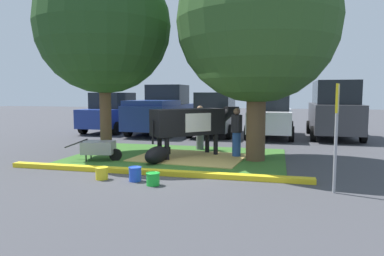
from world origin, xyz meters
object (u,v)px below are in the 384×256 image
object	(u,v)px
parking_sign	(337,116)
bucket_green	(153,179)
person_visitor_near	(237,131)
shade_tree_left	(104,26)
suv_dark_grey	(334,109)
hatchback_white	(271,115)
person_handler	(200,126)
calf_lying	(157,155)
wheelbarrow	(99,148)
bucket_blue	(135,174)
shade_tree_right	(258,22)
bucket_yellow	(102,173)
sedan_silver	(215,114)
cow_holstein	(191,122)
sedan_blue	(113,113)
pickup_truck_black	(162,111)

from	to	relation	value
parking_sign	bucket_green	xyz separation A→B (m)	(-3.68, -0.30, -1.37)
person_visitor_near	shade_tree_left	bearing A→B (deg)	-173.43
person_visitor_near	suv_dark_grey	size ratio (longest dim) A/B	0.33
hatchback_white	person_handler	bearing A→B (deg)	-117.78
person_visitor_near	hatchback_white	bearing A→B (deg)	80.84
hatchback_white	suv_dark_grey	world-z (taller)	suv_dark_grey
calf_lying	hatchback_white	distance (m)	7.67
hatchback_white	person_visitor_near	bearing A→B (deg)	-99.16
wheelbarrow	hatchback_white	distance (m)	8.57
hatchback_white	bucket_blue	bearing A→B (deg)	-106.83
person_visitor_near	parking_sign	xyz separation A→B (m)	(2.34, -3.48, 0.70)
shade_tree_right	bucket_yellow	bearing A→B (deg)	-136.15
shade_tree_right	person_handler	xyz separation A→B (m)	(-2.02, 1.61, -3.15)
wheelbarrow	sedan_silver	distance (m)	7.67
person_visitor_near	calf_lying	bearing A→B (deg)	-145.11
cow_holstein	sedan_blue	bearing A→B (deg)	132.53
pickup_truck_black	person_handler	bearing A→B (deg)	-58.06
cow_holstein	bucket_yellow	world-z (taller)	cow_holstein
cow_holstein	bucket_green	distance (m)	3.68
person_handler	sedan_silver	world-z (taller)	sedan_silver
shade_tree_left	hatchback_white	distance (m)	8.47
shade_tree_right	bucket_green	size ratio (longest dim) A/B	20.55
shade_tree_left	calf_lying	bearing A→B (deg)	-25.05
shade_tree_left	wheelbarrow	world-z (taller)	shade_tree_left
bucket_yellow	hatchback_white	xyz separation A→B (m)	(3.57, 9.15, 0.83)
person_visitor_near	bucket_yellow	distance (m)	4.50
parking_sign	cow_holstein	bearing A→B (deg)	138.83
cow_holstein	wheelbarrow	distance (m)	2.86
bucket_yellow	sedan_blue	bearing A→B (deg)	114.83
shade_tree_left	suv_dark_grey	distance (m)	10.47
cow_holstein	parking_sign	distance (m)	4.96
bucket_blue	sedan_blue	distance (m)	10.91
sedan_silver	suv_dark_grey	xyz separation A→B (m)	(5.32, 0.15, 0.29)
parking_sign	bucket_green	distance (m)	3.94
shade_tree_right	sedan_silver	xyz separation A→B (m)	(-2.30, 6.22, -2.99)
shade_tree_left	bucket_green	world-z (taller)	shade_tree_left
bucket_yellow	bucket_blue	bearing A→B (deg)	2.15
pickup_truck_black	hatchback_white	bearing A→B (deg)	-4.57
bucket_yellow	sedan_blue	distance (m)	10.57
pickup_truck_black	person_visitor_near	bearing A→B (deg)	-53.63
suv_dark_grey	pickup_truck_black	bearing A→B (deg)	179.57
person_visitor_near	sedan_silver	size ratio (longest dim) A/B	0.34
person_visitor_near	person_handler	bearing A→B (deg)	140.11
shade_tree_right	bucket_yellow	size ratio (longest dim) A/B	20.60
wheelbarrow	sedan_silver	xyz separation A→B (m)	(2.13, 7.34, 0.60)
sedan_blue	person_handler	bearing A→B (deg)	-40.30
cow_holstein	bucket_blue	size ratio (longest dim) A/B	7.67
shade_tree_left	sedan_silver	distance (m)	7.40
shade_tree_right	calf_lying	xyz separation A→B (m)	(-2.68, -1.02, -3.74)
parking_sign	sedan_silver	size ratio (longest dim) A/B	0.48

